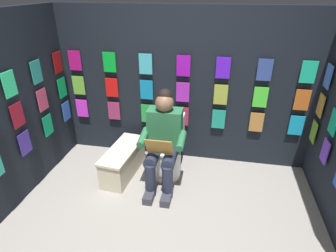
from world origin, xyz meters
The scene contains 5 objects.
display_wall_back centered at (0.00, -1.75, 1.01)m, with size 3.41×0.14×2.03m.
display_wall_right centered at (1.70, -0.85, 1.01)m, with size 0.14×1.70×2.03m.
toilet centered at (0.13, -1.27, 0.33)m, with size 0.41×0.55×0.77m.
person_reading centered at (0.13, -1.04, 0.60)m, with size 0.53×0.68×1.19m.
comic_longbox_near centered at (0.68, -1.12, 0.19)m, with size 0.39×0.84×0.37m.
Camera 1 is at (-0.46, 1.72, 2.21)m, focal length 29.88 mm.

